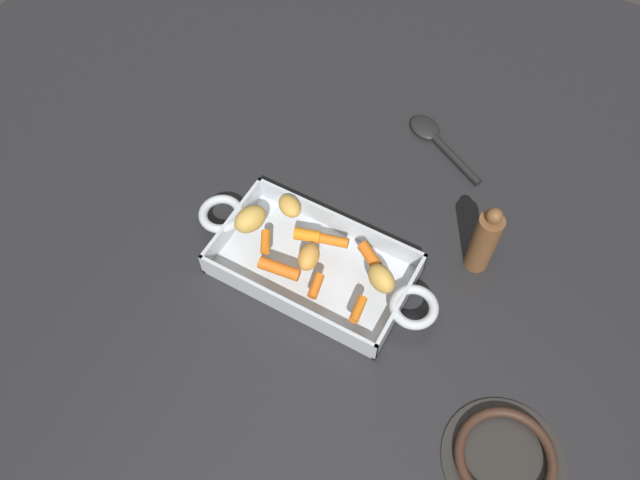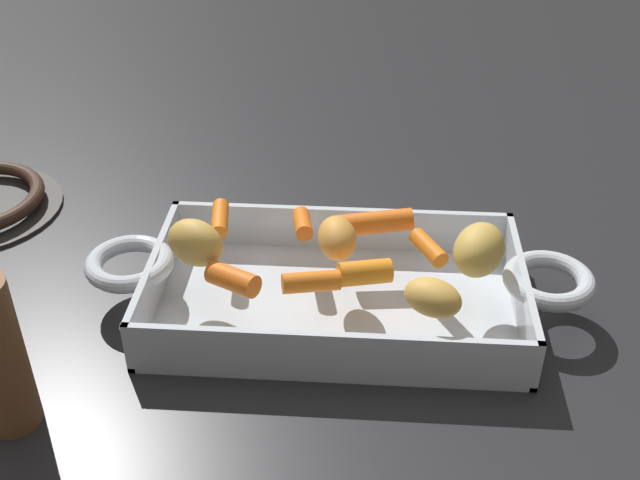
{
  "view_description": "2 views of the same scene",
  "coord_description": "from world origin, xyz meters",
  "views": [
    {
      "loc": [
        0.27,
        -0.47,
        0.96
      ],
      "look_at": [
        0.0,
        0.02,
        0.07
      ],
      "focal_mm": 35.78,
      "sensor_mm": 36.0,
      "label": 1
    },
    {
      "loc": [
        -0.02,
        0.55,
        0.45
      ],
      "look_at": [
        0.01,
        0.02,
        0.09
      ],
      "focal_mm": 43.92,
      "sensor_mm": 36.0,
      "label": 2
    }
  ],
  "objects": [
    {
      "name": "ground_plane",
      "position": [
        0.0,
        0.0,
        0.0
      ],
      "size": [
        1.97,
        1.97,
        0.0
      ],
      "primitive_type": "plane",
      "color": "#232326"
    },
    {
      "name": "baby_carrot_center_right",
      "position": [
        0.03,
        -0.05,
        0.06
      ],
      "size": [
        0.02,
        0.04,
        0.02
      ],
      "primitive_type": "cylinder",
      "rotation": [
        1.47,
        0.0,
        3.32
      ],
      "color": "orange",
      "rests_on": "roasting_dish"
    },
    {
      "name": "stove_burner_rear",
      "position": [
        0.4,
        -0.14,
        0.01
      ],
      "size": [
        0.18,
        0.18,
        0.02
      ],
      "color": "#282623",
      "rests_on": "ground_plane"
    },
    {
      "name": "roasting_dish",
      "position": [
        0.0,
        0.0,
        0.02
      ],
      "size": [
        0.45,
        0.19,
        0.05
      ],
      "color": "silver",
      "rests_on": "ground_plane"
    },
    {
      "name": "potato_whole",
      "position": [
        -0.08,
        0.06,
        0.06
      ],
      "size": [
        0.06,
        0.05,
        0.03
      ],
      "primitive_type": "ellipsoid",
      "rotation": [
        0.0,
        0.0,
        2.64
      ],
      "color": "gold",
      "rests_on": "roasting_dish"
    },
    {
      "name": "potato_near_roast",
      "position": [
        -0.12,
        -0.0,
        0.07
      ],
      "size": [
        0.06,
        0.07,
        0.04
      ],
      "primitive_type": "ellipsoid",
      "rotation": [
        0.0,
        0.0,
        4.35
      ],
      "color": "gold",
      "rests_on": "roasting_dish"
    },
    {
      "name": "serving_spoon",
      "position": [
        0.06,
        0.37,
        0.01
      ],
      "size": [
        0.19,
        0.12,
        0.02
      ],
      "rotation": [
        0.0,
        0.0,
        2.65
      ],
      "color": "black",
      "rests_on": "ground_plane"
    },
    {
      "name": "potato_golden_large",
      "position": [
        0.0,
        -0.01,
        0.07
      ],
      "size": [
        0.04,
        0.06,
        0.04
      ],
      "primitive_type": "ellipsoid",
      "rotation": [
        0.0,
        0.0,
        1.76
      ],
      "color": "gold",
      "rests_on": "roasting_dish"
    },
    {
      "name": "baby_carrot_northeast",
      "position": [
        -0.08,
        -0.02,
        0.06
      ],
      "size": [
        0.03,
        0.04,
        0.02
      ],
      "primitive_type": "cylinder",
      "rotation": [
        1.61,
        0.0,
        3.66
      ],
      "color": "orange",
      "rests_on": "roasting_dish"
    },
    {
      "name": "potato_halved",
      "position": [
        0.12,
        0.01,
        0.07
      ],
      "size": [
        0.06,
        0.06,
        0.04
      ],
      "primitive_type": "ellipsoid",
      "rotation": [
        0.0,
        0.0,
        2.64
      ],
      "color": "gold",
      "rests_on": "roasting_dish"
    },
    {
      "name": "baby_carrot_long",
      "position": [
        0.08,
        0.04,
        0.06
      ],
      "size": [
        0.05,
        0.04,
        0.02
      ],
      "primitive_type": "cylinder",
      "rotation": [
        1.5,
        0.0,
        4.17
      ],
      "color": "orange",
      "rests_on": "roasting_dish"
    },
    {
      "name": "baby_carrot_southwest",
      "position": [
        -0.03,
        -0.05,
        0.06
      ],
      "size": [
        0.07,
        0.03,
        0.02
      ],
      "primitive_type": "cylinder",
      "rotation": [
        1.51,
        0.0,
        4.87
      ],
      "color": "orange",
      "rests_on": "roasting_dish"
    },
    {
      "name": "baby_carrot_short",
      "position": [
        0.11,
        -0.05,
        0.06
      ],
      "size": [
        0.02,
        0.05,
        0.02
      ],
      "primitive_type": "cylinder",
      "rotation": [
        1.63,
        0.0,
        3.27
      ],
      "color": "orange",
      "rests_on": "roasting_dish"
    },
    {
      "name": "pepper_mill",
      "position": [
        0.24,
        0.15,
        0.07
      ],
      "size": [
        0.04,
        0.04,
        0.16
      ],
      "color": "brown",
      "rests_on": "ground_plane"
    },
    {
      "name": "baby_carrot_northwest",
      "position": [
        -0.03,
        0.02,
        0.06
      ],
      "size": [
        0.05,
        0.03,
        0.02
      ],
      "primitive_type": "cylinder",
      "rotation": [
        1.62,
        0.0,
        4.99
      ],
      "color": "orange",
      "rests_on": "roasting_dish"
    },
    {
      "name": "baby_carrot_southeast",
      "position": [
        0.02,
        0.04,
        0.06
      ],
      "size": [
        0.05,
        0.03,
        0.02
      ],
      "primitive_type": "cylinder",
      "rotation": [
        1.53,
        0.0,
        1.82
      ],
      "color": "orange",
      "rests_on": "roasting_dish"
    }
  ]
}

